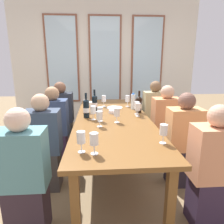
{
  "coord_description": "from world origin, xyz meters",
  "views": [
    {
      "loc": [
        -0.18,
        -2.45,
        1.46
      ],
      "look_at": [
        0.0,
        0.12,
        0.79
      ],
      "focal_mm": 32.56,
      "sensor_mm": 36.0,
      "label": 1
    }
  ],
  "objects": [
    {
      "name": "white_plate_0",
      "position": [
        0.07,
        0.55,
        0.74
      ],
      "size": [
        0.24,
        0.24,
        0.01
      ],
      "primitive_type": "cylinder",
      "color": "white",
      "rests_on": "dining_table"
    },
    {
      "name": "wine_glass_5",
      "position": [
        -0.24,
        -0.05,
        0.86
      ],
      "size": [
        0.07,
        0.07,
        0.17
      ],
      "color": "white",
      "rests_on": "dining_table"
    },
    {
      "name": "seated_person_5",
      "position": [
        0.79,
        0.9,
        0.53
      ],
      "size": [
        0.38,
        0.24,
        1.11
      ],
      "color": "#2D2338",
      "rests_on": "ground"
    },
    {
      "name": "wine_glass_8",
      "position": [
        -0.16,
        -0.12,
        0.86
      ],
      "size": [
        0.07,
        0.07,
        0.17
      ],
      "color": "white",
      "rests_on": "dining_table"
    },
    {
      "name": "wine_glass_3",
      "position": [
        0.33,
        0.07,
        0.86
      ],
      "size": [
        0.07,
        0.07,
        0.17
      ],
      "color": "white",
      "rests_on": "dining_table"
    },
    {
      "name": "wine_bottle_2",
      "position": [
        0.38,
        0.26,
        0.86
      ],
      "size": [
        0.08,
        0.08,
        0.3
      ],
      "color": "black",
      "rests_on": "dining_table"
    },
    {
      "name": "seated_person_3",
      "position": [
        0.79,
        -0.95,
        0.53
      ],
      "size": [
        0.38,
        0.24,
        1.11
      ],
      "color": "#312238",
      "rests_on": "ground"
    },
    {
      "name": "seated_person_7",
      "position": [
        0.79,
        0.3,
        0.53
      ],
      "size": [
        0.38,
        0.24,
        1.11
      ],
      "color": "#2D2F3A",
      "rests_on": "ground"
    },
    {
      "name": "tasting_bowl_1",
      "position": [
        -0.33,
        0.8,
        0.76
      ],
      "size": [
        0.15,
        0.15,
        0.05
      ],
      "primitive_type": "cylinder",
      "color": "white",
      "rests_on": "dining_table"
    },
    {
      "name": "seated_person_1",
      "position": [
        0.79,
        -0.33,
        0.53
      ],
      "size": [
        0.38,
        0.24,
        1.11
      ],
      "color": "#29232D",
      "rests_on": "ground"
    },
    {
      "name": "wine_glass_11",
      "position": [
        -0.32,
        -0.95,
        0.86
      ],
      "size": [
        0.07,
        0.07,
        0.17
      ],
      "color": "white",
      "rests_on": "dining_table"
    },
    {
      "name": "wine_glass_6",
      "position": [
        0.38,
        -0.82,
        0.86
      ],
      "size": [
        0.07,
        0.07,
        0.17
      ],
      "color": "white",
      "rests_on": "dining_table"
    },
    {
      "name": "wine_glass_7",
      "position": [
        -0.22,
        -0.99,
        0.86
      ],
      "size": [
        0.07,
        0.07,
        0.17
      ],
      "color": "white",
      "rests_on": "dining_table"
    },
    {
      "name": "wine_glass_9",
      "position": [
        0.34,
        0.17,
        0.86
      ],
      "size": [
        0.07,
        0.07,
        0.17
      ],
      "color": "white",
      "rests_on": "dining_table"
    },
    {
      "name": "seated_person_4",
      "position": [
        -0.79,
        0.88,
        0.53
      ],
      "size": [
        0.38,
        0.24,
        1.11
      ],
      "color": "#353734",
      "rests_on": "ground"
    },
    {
      "name": "ground_plane",
      "position": [
        0.0,
        0.0,
        0.0
      ],
      "size": [
        12.0,
        12.0,
        0.0
      ],
      "primitive_type": "plane",
      "color": "olive"
    },
    {
      "name": "dining_table",
      "position": [
        0.0,
        0.0,
        0.67
      ],
      "size": [
        0.92,
        2.46,
        0.74
      ],
      "color": "brown",
      "rests_on": "ground"
    },
    {
      "name": "water_bottle",
      "position": [
        0.34,
        0.47,
        0.85
      ],
      "size": [
        0.06,
        0.06,
        0.24
      ],
      "color": "white",
      "rests_on": "dining_table"
    },
    {
      "name": "seated_person_6",
      "position": [
        -0.79,
        0.28,
        0.53
      ],
      "size": [
        0.38,
        0.24,
        1.11
      ],
      "color": "#35243D",
      "rests_on": "ground"
    },
    {
      "name": "wine_glass_2",
      "position": [
        -0.17,
        -0.32,
        0.86
      ],
      "size": [
        0.07,
        0.07,
        0.17
      ],
      "color": "white",
      "rests_on": "dining_table"
    },
    {
      "name": "seated_person_0",
      "position": [
        -0.79,
        -0.3,
        0.53
      ],
      "size": [
        0.38,
        0.24,
        1.11
      ],
      "color": "#393330",
      "rests_on": "ground"
    },
    {
      "name": "wine_bottle_0",
      "position": [
        -0.33,
        0.06,
        0.86
      ],
      "size": [
        0.08,
        0.08,
        0.31
      ],
      "color": "black",
      "rests_on": "dining_table"
    },
    {
      "name": "wine_glass_4",
      "position": [
        0.04,
        -0.18,
        0.86
      ],
      "size": [
        0.07,
        0.07,
        0.17
      ],
      "color": "white",
      "rests_on": "dining_table"
    },
    {
      "name": "wine_glass_0",
      "position": [
        0.28,
        0.64,
        0.86
      ],
      "size": [
        0.07,
        0.07,
        0.17
      ],
      "color": "white",
      "rests_on": "dining_table"
    },
    {
      "name": "tasting_bowl_0",
      "position": [
        0.03,
        0.25,
        0.76
      ],
      "size": [
        0.13,
        0.13,
        0.04
      ],
      "primitive_type": "cylinder",
      "color": "white",
      "rests_on": "dining_table"
    },
    {
      "name": "wine_bottle_1",
      "position": [
        -0.23,
        0.38,
        0.86
      ],
      "size": [
        0.08,
        0.08,
        0.31
      ],
      "color": "black",
      "rests_on": "dining_table"
    },
    {
      "name": "seated_person_2",
      "position": [
        -0.79,
        -0.94,
        0.53
      ],
      "size": [
        0.38,
        0.24,
        1.11
      ],
      "color": "#30242D",
      "rests_on": "ground"
    },
    {
      "name": "wine_glass_10",
      "position": [
        -0.35,
        0.32,
        0.86
      ],
      "size": [
        0.07,
        0.07,
        0.17
      ],
      "color": "white",
      "rests_on": "dining_table"
    },
    {
      "name": "wine_glass_1",
      "position": [
        -0.09,
        0.67,
        0.86
      ],
      "size": [
        0.07,
        0.07,
        0.17
      ],
      "color": "white",
      "rests_on": "dining_table"
    },
    {
      "name": "back_wall_with_windows",
      "position": [
        0.0,
        2.29,
        1.45
      ],
      "size": [
        4.12,
        0.1,
        2.9
      ],
      "color": "silver",
      "rests_on": "ground"
    }
  ]
}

